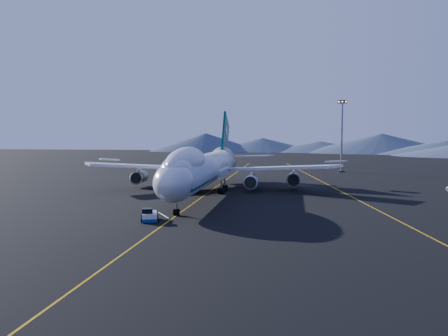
# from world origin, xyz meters

# --- Properties ---
(ground) EXTENTS (500.00, 500.00, 0.00)m
(ground) POSITION_xyz_m (0.00, 0.00, 0.00)
(ground) COLOR black
(ground) RESTS_ON ground
(taxiway_line_main) EXTENTS (0.25, 220.00, 0.01)m
(taxiway_line_main) POSITION_xyz_m (0.00, 0.00, 0.01)
(taxiway_line_main) COLOR #D1950C
(taxiway_line_main) RESTS_ON ground
(taxiway_line_side) EXTENTS (28.08, 198.09, 0.01)m
(taxiway_line_side) POSITION_xyz_m (30.00, 10.00, 0.01)
(taxiway_line_side) COLOR #D1950C
(taxiway_line_side) RESTS_ON ground
(boeing_747) EXTENTS (59.62, 72.43, 19.37)m
(boeing_747) POSITION_xyz_m (0.00, 0.03, 5.81)
(boeing_747) COLOR silver
(boeing_747) RESTS_ON ground
(pushback_tug) EXTENTS (3.63, 5.09, 2.01)m
(pushback_tug) POSITION_xyz_m (-3.00, -31.79, 0.63)
(pushback_tug) COLOR silver
(pushback_tug) RESTS_ON ground
(floodlight_mast) EXTENTS (2.99, 2.25, 24.24)m
(floodlight_mast) POSITION_xyz_m (35.00, 66.53, 12.28)
(floodlight_mast) COLOR black
(floodlight_mast) RESTS_ON ground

